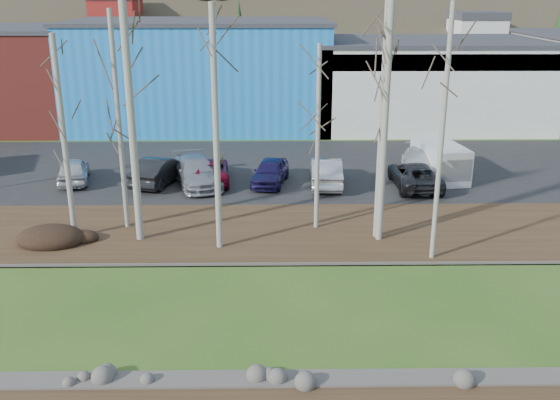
{
  "coord_description": "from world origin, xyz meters",
  "views": [
    {
      "loc": [
        -0.42,
        -12.06,
        10.58
      ],
      "look_at": [
        -0.09,
        11.78,
        2.5
      ],
      "focal_mm": 40.0,
      "sensor_mm": 36.0,
      "label": 1
    }
  ],
  "objects_px": {
    "car_2": "(209,170)",
    "car_6": "(415,175)",
    "car_0": "(73,170)",
    "car_3": "(196,172)",
    "van_white": "(441,161)",
    "car_7": "(420,164)",
    "car_5": "(326,172)",
    "car_1": "(159,170)",
    "car_4": "(270,172)"
  },
  "relations": [
    {
      "from": "car_2",
      "to": "car_0",
      "type": "bearing_deg",
      "value": -5.25
    },
    {
      "from": "car_2",
      "to": "car_4",
      "type": "distance_m",
      "value": 3.54
    },
    {
      "from": "car_1",
      "to": "car_5",
      "type": "xyz_separation_m",
      "value": [
        9.39,
        -0.45,
        0.02
      ]
    },
    {
      "from": "car_3",
      "to": "car_2",
      "type": "bearing_deg",
      "value": 25.04
    },
    {
      "from": "car_2",
      "to": "van_white",
      "type": "height_order",
      "value": "van_white"
    },
    {
      "from": "car_1",
      "to": "car_4",
      "type": "bearing_deg",
      "value": -166.2
    },
    {
      "from": "car_3",
      "to": "car_4",
      "type": "bearing_deg",
      "value": -16.73
    },
    {
      "from": "car_6",
      "to": "car_7",
      "type": "height_order",
      "value": "car_7"
    },
    {
      "from": "car_2",
      "to": "car_3",
      "type": "height_order",
      "value": "car_3"
    },
    {
      "from": "car_7",
      "to": "car_2",
      "type": "bearing_deg",
      "value": -163.22
    },
    {
      "from": "car_5",
      "to": "car_3",
      "type": "bearing_deg",
      "value": 1.17
    },
    {
      "from": "car_2",
      "to": "car_4",
      "type": "height_order",
      "value": "car_4"
    },
    {
      "from": "car_5",
      "to": "car_2",
      "type": "bearing_deg",
      "value": -4.13
    },
    {
      "from": "van_white",
      "to": "car_0",
      "type": "bearing_deg",
      "value": 173.26
    },
    {
      "from": "car_2",
      "to": "car_7",
      "type": "height_order",
      "value": "car_7"
    },
    {
      "from": "car_2",
      "to": "van_white",
      "type": "xyz_separation_m",
      "value": [
        13.39,
        0.55,
        0.34
      ]
    },
    {
      "from": "car_3",
      "to": "car_5",
      "type": "relative_size",
      "value": 1.12
    },
    {
      "from": "car_1",
      "to": "car_7",
      "type": "bearing_deg",
      "value": -160.39
    },
    {
      "from": "car_4",
      "to": "car_5",
      "type": "height_order",
      "value": "car_5"
    },
    {
      "from": "car_7",
      "to": "car_0",
      "type": "bearing_deg",
      "value": -164.54
    },
    {
      "from": "car_4",
      "to": "car_7",
      "type": "distance_m",
      "value": 8.81
    },
    {
      "from": "car_1",
      "to": "car_4",
      "type": "distance_m",
      "value": 6.27
    },
    {
      "from": "car_0",
      "to": "car_1",
      "type": "distance_m",
      "value": 4.93
    },
    {
      "from": "car_6",
      "to": "car_5",
      "type": "bearing_deg",
      "value": -5.93
    },
    {
      "from": "car_0",
      "to": "car_4",
      "type": "xyz_separation_m",
      "value": [
        11.19,
        -0.46,
        -0.0
      ]
    },
    {
      "from": "car_1",
      "to": "van_white",
      "type": "distance_m",
      "value": 16.18
    },
    {
      "from": "car_3",
      "to": "van_white",
      "type": "xyz_separation_m",
      "value": [
        14.03,
        1.15,
        0.24
      ]
    },
    {
      "from": "car_4",
      "to": "car_0",
      "type": "bearing_deg",
      "value": -171.09
    },
    {
      "from": "car_1",
      "to": "car_7",
      "type": "xyz_separation_m",
      "value": [
        14.99,
        1.09,
        0.02
      ]
    },
    {
      "from": "car_2",
      "to": "car_7",
      "type": "distance_m",
      "value": 12.25
    },
    {
      "from": "car_4",
      "to": "van_white",
      "type": "relative_size",
      "value": 0.85
    },
    {
      "from": "car_7",
      "to": "van_white",
      "type": "bearing_deg",
      "value": 1.84
    },
    {
      "from": "car_2",
      "to": "car_5",
      "type": "distance_m",
      "value": 6.67
    },
    {
      "from": "car_6",
      "to": "car_0",
      "type": "bearing_deg",
      "value": -4.17
    },
    {
      "from": "van_white",
      "to": "car_2",
      "type": "bearing_deg",
      "value": 174.03
    },
    {
      "from": "car_0",
      "to": "van_white",
      "type": "height_order",
      "value": "van_white"
    },
    {
      "from": "car_3",
      "to": "car_4",
      "type": "distance_m",
      "value": 4.15
    },
    {
      "from": "car_5",
      "to": "car_6",
      "type": "height_order",
      "value": "car_5"
    },
    {
      "from": "car_0",
      "to": "car_5",
      "type": "bearing_deg",
      "value": 163.74
    },
    {
      "from": "car_1",
      "to": "car_6",
      "type": "xyz_separation_m",
      "value": [
        14.26,
        -0.9,
        -0.06
      ]
    },
    {
      "from": "car_5",
      "to": "van_white",
      "type": "bearing_deg",
      "value": -166.65
    },
    {
      "from": "car_1",
      "to": "car_4",
      "type": "height_order",
      "value": "car_1"
    },
    {
      "from": "car_3",
      "to": "car_6",
      "type": "distance_m",
      "value": 12.15
    },
    {
      "from": "car_0",
      "to": "car_6",
      "type": "bearing_deg",
      "value": 163.14
    },
    {
      "from": "car_0",
      "to": "car_4",
      "type": "distance_m",
      "value": 11.2
    },
    {
      "from": "car_1",
      "to": "van_white",
      "type": "xyz_separation_m",
      "value": [
        16.15,
        0.86,
        0.24
      ]
    },
    {
      "from": "car_1",
      "to": "car_6",
      "type": "distance_m",
      "value": 14.29
    },
    {
      "from": "car_2",
      "to": "car_6",
      "type": "height_order",
      "value": "car_6"
    },
    {
      "from": "car_7",
      "to": "car_6",
      "type": "bearing_deg",
      "value": -96.83
    },
    {
      "from": "car_1",
      "to": "car_3",
      "type": "distance_m",
      "value": 2.14
    }
  ]
}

